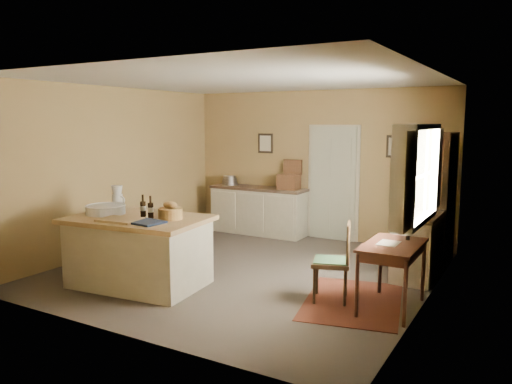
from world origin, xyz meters
TOP-DOWN VIEW (x-y plane):
  - ground at (0.00, 0.00)m, footprint 5.00×5.00m
  - wall_back at (0.00, 2.50)m, footprint 5.00×0.10m
  - wall_front at (0.00, -2.50)m, footprint 5.00×0.10m
  - wall_left at (-2.50, 0.00)m, footprint 0.10×5.00m
  - wall_right at (2.50, 0.00)m, footprint 0.10×5.00m
  - ceiling at (0.00, 0.00)m, footprint 5.00×5.00m
  - door at (0.35, 2.47)m, footprint 0.97×0.06m
  - framed_prints at (0.20, 2.48)m, footprint 2.82×0.02m
  - window at (2.42, -0.20)m, footprint 0.25×1.99m
  - work_island at (-0.90, -1.24)m, footprint 1.88×1.33m
  - sideboard at (-1.05, 2.20)m, footprint 1.89×0.54m
  - rug at (1.75, -0.44)m, footprint 1.41×1.79m
  - writing_desk at (2.20, -0.44)m, footprint 0.60×0.98m
  - desk_chair at (1.50, -0.53)m, footprint 0.55×0.55m
  - right_cabinet at (2.20, 0.87)m, footprint 0.55×0.98m
  - shelving_unit at (2.35, 1.82)m, footprint 0.34×0.89m

SIDE VIEW (x-z plane):
  - ground at x=0.00m, z-range 0.00..0.00m
  - rug at x=1.75m, z-range 0.00..0.01m
  - right_cabinet at x=2.20m, z-range -0.04..0.95m
  - desk_chair at x=1.50m, z-range 0.00..0.94m
  - sideboard at x=-1.05m, z-range -0.11..1.07m
  - work_island at x=-0.90m, z-range -0.12..1.08m
  - writing_desk at x=2.20m, z-range 0.27..1.08m
  - shelving_unit at x=2.35m, z-range 0.00..1.97m
  - door at x=0.35m, z-range 0.00..2.11m
  - wall_back at x=0.00m, z-range 0.00..2.70m
  - wall_front at x=0.00m, z-range 0.00..2.70m
  - wall_left at x=-2.50m, z-range 0.00..2.70m
  - wall_right at x=2.50m, z-range 0.00..2.70m
  - window at x=2.42m, z-range 0.99..2.11m
  - framed_prints at x=0.20m, z-range 1.53..1.91m
  - ceiling at x=0.00m, z-range 2.70..2.70m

